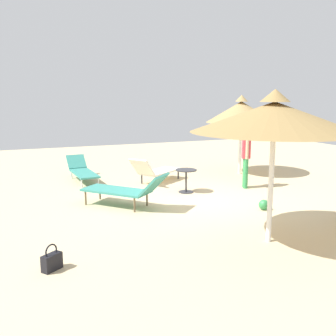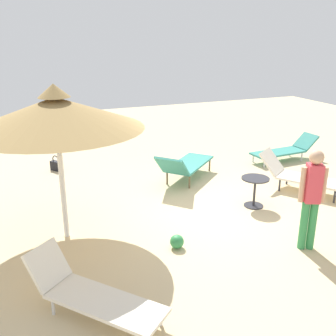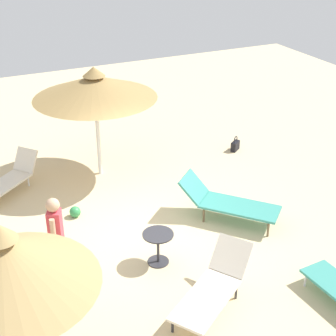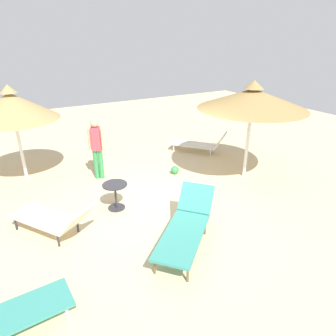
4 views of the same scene
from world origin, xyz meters
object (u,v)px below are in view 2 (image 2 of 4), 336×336
lounge_chair_near_right (185,164)px  beach_ball (177,242)px  lounge_chair_far_right (298,175)px  handbag (56,165)px  parasol_umbrella_center (56,113)px  side_table_round (255,187)px  lounge_chair_near_left (90,293)px  person_standing_edge (312,194)px  lounge_chair_far_left (285,150)px

lounge_chair_near_right → beach_ball: bearing=-116.9°
lounge_chair_far_right → handbag: (-5.03, 3.56, -0.24)m
parasol_umbrella_center → side_table_round: (3.87, -0.16, -1.82)m
lounge_chair_near_right → lounge_chair_near_left: bearing=-128.4°
lounge_chair_far_right → person_standing_edge: 2.75m
lounge_chair_near_left → handbag: 6.01m
lounge_chair_far_right → parasol_umbrella_center: bearing=-177.9°
lounge_chair_far_left → lounge_chair_far_right: bearing=-121.0°
side_table_round → lounge_chair_far_left: bearing=41.9°
beach_ball → person_standing_edge: bearing=-22.2°
person_standing_edge → side_table_round: person_standing_edge is taller
lounge_chair_near_left → handbag: bearing=87.2°
lounge_chair_near_right → person_standing_edge: size_ratio=1.16×
person_standing_edge → handbag: 6.73m
parasol_umbrella_center → handbag: bearing=85.8°
lounge_chair_far_left → beach_ball: size_ratio=8.59×
parasol_umbrella_center → lounge_chair_near_right: 4.03m
beach_ball → lounge_chair_near_left: bearing=-146.9°
lounge_chair_far_left → handbag: lounge_chair_far_left is taller
beach_ball → lounge_chair_near_right: bearing=63.1°
lounge_chair_far_left → handbag: bearing=165.8°
lounge_chair_far_right → lounge_chair_near_right: (-2.16, 1.56, 0.04)m
lounge_chair_far_left → side_table_round: 3.53m
side_table_round → beach_ball: 2.42m
side_table_round → lounge_chair_near_left: bearing=-151.9°
parasol_umbrella_center → beach_ball: 2.94m
lounge_chair_far_left → side_table_round: bearing=-138.1°
lounge_chair_near_left → person_standing_edge: person_standing_edge is taller
handbag → side_table_round: (3.59, -3.93, 0.29)m
side_table_round → beach_ball: (-2.19, -0.97, -0.31)m
lounge_chair_far_left → person_standing_edge: bearing=-123.9°
parasol_umbrella_center → lounge_chair_far_right: parasol_umbrella_center is taller
handbag → beach_ball: 5.09m
person_standing_edge → handbag: person_standing_edge is taller
lounge_chair_near_right → beach_ball: (-1.46, -2.89, -0.31)m
parasol_umbrella_center → lounge_chair_far_left: 7.13m
lounge_chair_near_left → lounge_chair_far_right: bearing=24.6°
person_standing_edge → beach_ball: 2.36m
handbag → beach_ball: handbag is taller
lounge_chair_near_right → side_table_round: 2.05m
lounge_chair_near_right → side_table_round: lounge_chair_near_right is taller
lounge_chair_near_right → handbag: 3.51m
lounge_chair_near_left → beach_ball: bearing=33.1°
parasol_umbrella_center → handbag: (0.28, 3.76, -2.11)m
lounge_chair_far_left → beach_ball: (-4.82, -3.32, -0.20)m
lounge_chair_far_right → lounge_chair_near_left: (-5.32, -2.44, -0.07)m
lounge_chair_far_right → side_table_round: 1.48m
person_standing_edge → beach_ball: person_standing_edge is taller
parasol_umbrella_center → handbag: 4.32m
lounge_chair_far_right → lounge_chair_near_left: lounge_chair_far_right is taller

